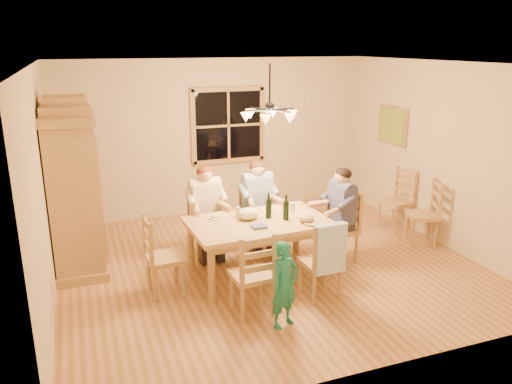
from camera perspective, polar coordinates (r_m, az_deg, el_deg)
name	(u,v)px	position (r m, az deg, el deg)	size (l,w,h in m)	color
floor	(268,264)	(6.98, 1.42, -8.25)	(5.50, 5.50, 0.00)	olive
ceiling	(270,63)	(6.33, 1.60, 14.49)	(5.50, 5.00, 0.02)	white
wall_back	(217,137)	(8.85, -4.48, 6.27)	(5.50, 0.02, 2.70)	#C1AE88
wall_left	(42,190)	(6.11, -23.24, 0.19)	(0.02, 5.00, 2.70)	#C1AE88
wall_right	(441,154)	(7.94, 20.35, 4.07)	(0.02, 5.00, 2.70)	#C1AE88
window	(228,125)	(8.84, -3.19, 7.60)	(1.30, 0.06, 1.30)	black
painting	(392,126)	(8.80, 15.33, 7.33)	(0.06, 0.78, 0.64)	olive
chandelier	(270,114)	(6.39, 1.56, 8.90)	(0.77, 0.68, 0.71)	black
armoire	(75,191)	(7.03, -20.03, 0.10)	(0.66, 1.40, 2.30)	olive
dining_table	(258,228)	(6.42, 0.28, -4.14)	(1.82, 1.17, 0.76)	#AE894D
chair_far_left	(207,237)	(7.14, -5.67, -5.09)	(0.46, 0.44, 0.99)	#9D7745
chair_far_right	(257,229)	(7.40, 0.17, -4.22)	(0.46, 0.44, 0.99)	#9D7745
chair_near_left	(252,287)	(5.71, -0.50, -10.86)	(0.46, 0.44, 0.99)	#9D7745
chair_near_right	(320,274)	(6.07, 7.35, -9.26)	(0.46, 0.44, 0.99)	#9D7745
chair_end_left	(166,270)	(6.22, -10.30, -8.72)	(0.44, 0.46, 0.99)	#9D7745
chair_end_right	(339,240)	(7.10, 9.47, -5.39)	(0.44, 0.46, 0.99)	#9D7745
adult_woman	(206,200)	(6.96, -5.79, -0.97)	(0.41, 0.44, 0.87)	beige
adult_plaid_man	(257,194)	(7.22, 0.17, -0.23)	(0.41, 0.44, 0.87)	#316887
adult_slate_man	(341,203)	(6.92, 9.68, -1.25)	(0.44, 0.41, 0.87)	#43486C
towel	(330,249)	(5.76, 8.45, -6.44)	(0.38, 0.10, 0.58)	#A4BFDE
wine_bottle_a	(269,205)	(6.45, 1.46, -1.55)	(0.08, 0.08, 0.33)	black
wine_bottle_b	(286,207)	(6.39, 3.45, -1.76)	(0.08, 0.08, 0.33)	black
plate_woman	(217,217)	(6.52, -4.45, -2.83)	(0.26, 0.26, 0.02)	white
plate_plaid	(271,211)	(6.74, 1.74, -2.15)	(0.26, 0.26, 0.02)	white
plate_slate	(304,215)	(6.61, 5.50, -2.58)	(0.26, 0.26, 0.02)	white
wine_glass_a	(238,212)	(6.51, -2.07, -2.27)	(0.06, 0.06, 0.14)	silver
wine_glass_b	(293,208)	(6.67, 4.19, -1.81)	(0.06, 0.06, 0.14)	silver
cap	(306,218)	(6.36, 5.79, -2.96)	(0.20, 0.20, 0.11)	tan
napkin	(259,227)	(6.15, 0.35, -3.96)	(0.18, 0.14, 0.03)	#465680
cloth_bundle	(248,214)	(6.41, -0.88, -2.49)	(0.28, 0.22, 0.15)	beige
child	(285,285)	(5.39, 3.29, -10.51)	(0.35, 0.23, 0.97)	#197462
chair_spare_front	(421,225)	(7.97, 18.35, -3.55)	(0.56, 0.57, 0.99)	#9D7745
chair_spare_back	(395,211)	(8.47, 15.56, -2.11)	(0.49, 0.51, 0.99)	#9D7745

